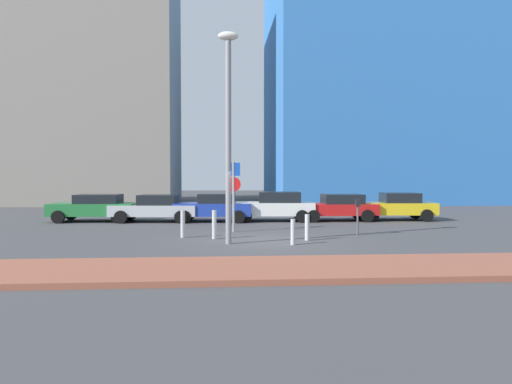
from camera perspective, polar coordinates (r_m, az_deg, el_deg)
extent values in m
plane|color=#424244|center=(17.37, 0.75, -5.83)|extent=(120.00, 120.00, 0.00)
cube|color=#93513D|center=(11.83, 3.20, -9.17)|extent=(40.00, 3.02, 0.14)
cube|color=#237238|center=(25.88, -18.89, -1.97)|extent=(4.33, 1.97, 0.63)
cube|color=black|center=(25.77, -18.32, -0.77)|extent=(2.22, 1.76, 0.45)
cylinder|color=black|center=(25.47, -22.60, -2.78)|extent=(0.65, 0.24, 0.64)
cylinder|color=black|center=(27.21, -21.28, -2.47)|extent=(0.65, 0.24, 0.64)
cylinder|color=black|center=(24.64, -16.23, -2.86)|extent=(0.65, 0.24, 0.64)
cylinder|color=black|center=(26.43, -15.29, -2.53)|extent=(0.65, 0.24, 0.64)
cube|color=#B7BABF|center=(24.92, -12.03, -2.13)|extent=(4.48, 2.13, 0.56)
cube|color=black|center=(24.85, -11.60, -0.90)|extent=(2.01, 1.80, 0.51)
cylinder|color=black|center=(24.42, -15.88, -2.90)|extent=(0.65, 0.27, 0.64)
cylinder|color=black|center=(26.17, -14.80, -2.57)|extent=(0.65, 0.27, 0.64)
cylinder|color=black|center=(23.79, -8.98, -2.98)|extent=(0.65, 0.27, 0.64)
cylinder|color=black|center=(25.58, -8.36, -2.63)|extent=(0.65, 0.27, 0.64)
cube|color=#1E389E|center=(24.57, -5.16, -2.05)|extent=(4.02, 2.09, 0.64)
cube|color=black|center=(24.52, -4.69, -0.75)|extent=(1.96, 1.80, 0.48)
cylinder|color=black|center=(23.83, -8.52, -2.96)|extent=(0.65, 0.26, 0.64)
cylinder|color=black|center=(25.64, -7.95, -2.62)|extent=(0.65, 0.26, 0.64)
cylinder|color=black|center=(23.61, -2.12, -2.99)|extent=(0.65, 0.26, 0.64)
cylinder|color=black|center=(25.43, -2.00, -2.64)|extent=(0.65, 0.26, 0.64)
cube|color=white|center=(24.73, 2.06, -2.00)|extent=(4.29, 2.03, 0.66)
cube|color=black|center=(24.71, 2.80, -0.61)|extent=(2.22, 1.75, 0.54)
cylinder|color=black|center=(23.86, -1.26, -2.94)|extent=(0.65, 0.26, 0.64)
cylinder|color=black|center=(25.61, -1.20, -2.60)|extent=(0.65, 0.26, 0.64)
cylinder|color=black|center=(23.99, 5.55, -2.92)|extent=(0.65, 0.26, 0.64)
cylinder|color=black|center=(25.73, 5.14, -2.59)|extent=(0.65, 0.26, 0.64)
cube|color=red|center=(25.28, 9.60, -2.03)|extent=(4.09, 1.88, 0.58)
cube|color=black|center=(25.31, 10.28, -0.82)|extent=(2.05, 1.70, 0.49)
cylinder|color=black|center=(24.14, 6.88, -2.90)|extent=(0.64, 0.23, 0.64)
cylinder|color=black|center=(25.91, 6.17, -2.56)|extent=(0.64, 0.23, 0.64)
cylinder|color=black|center=(24.77, 13.18, -2.81)|extent=(0.64, 0.23, 0.64)
cylinder|color=black|center=(26.51, 12.07, -2.49)|extent=(0.64, 0.23, 0.64)
cube|color=gold|center=(26.26, 16.28, -1.89)|extent=(4.18, 2.01, 0.62)
cube|color=black|center=(26.30, 16.83, -0.66)|extent=(1.95, 1.71, 0.51)
cylinder|color=black|center=(25.09, 13.80, -2.75)|extent=(0.65, 0.27, 0.64)
cylinder|color=black|center=(26.76, 12.91, -2.46)|extent=(0.65, 0.27, 0.64)
cylinder|color=black|center=(25.90, 19.76, -2.67)|extent=(0.65, 0.27, 0.64)
cylinder|color=black|center=(27.52, 18.53, -2.39)|extent=(0.65, 0.27, 0.64)
cylinder|color=gray|center=(19.90, -2.70, -0.61)|extent=(0.10, 0.10, 2.93)
cube|color=#1447B7|center=(19.88, -2.71, 2.74)|extent=(0.55, 0.13, 0.55)
cylinder|color=red|center=(19.88, -2.71, 0.93)|extent=(0.60, 0.12, 0.60)
cylinder|color=#4C4C51|center=(19.26, 12.07, -3.39)|extent=(0.08, 0.08, 1.15)
cube|color=black|center=(19.20, 12.08, -1.26)|extent=(0.18, 0.14, 0.28)
cylinder|color=gray|center=(16.43, -3.33, 5.89)|extent=(0.20, 0.20, 6.96)
ellipsoid|color=silver|center=(17.07, -3.35, 18.14)|extent=(0.70, 0.36, 0.30)
cylinder|color=#B7B7BC|center=(16.30, 4.44, -4.80)|extent=(0.16, 0.16, 0.87)
cylinder|color=#B7B7BC|center=(17.82, -5.02, -3.91)|extent=(0.16, 0.16, 1.07)
cylinder|color=#B7B7BC|center=(17.47, 6.15, -4.23)|extent=(0.17, 0.17, 0.95)
cylinder|color=#B7B7BC|center=(18.34, -8.76, -3.81)|extent=(0.16, 0.16, 1.04)
cube|color=#3372BF|center=(47.56, 14.16, 15.67)|extent=(19.54, 15.89, 27.36)
cube|color=gray|center=(44.45, -19.03, 13.22)|extent=(14.31, 10.77, 22.25)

